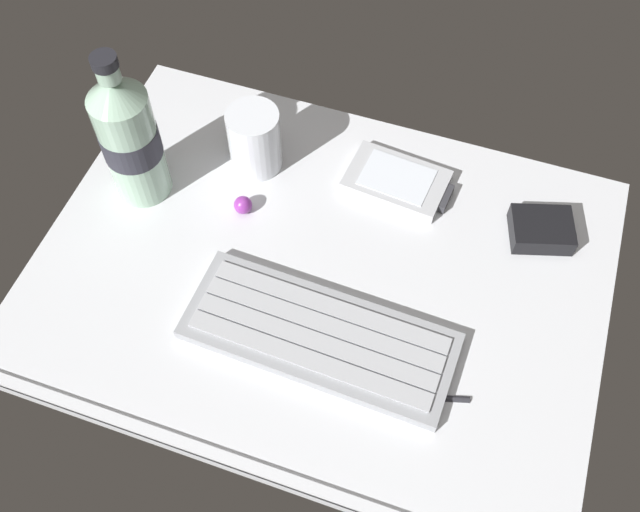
{
  "coord_description": "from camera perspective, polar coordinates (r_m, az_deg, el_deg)",
  "views": [
    {
      "loc": [
        13.81,
        -40.17,
        70.72
      ],
      "look_at": [
        0.0,
        0.0,
        3.0
      ],
      "focal_mm": 40.71,
      "sensor_mm": 36.0,
      "label": 1
    }
  ],
  "objects": [
    {
      "name": "ground_plane",
      "position": [
        0.83,
        -0.05,
        -1.59
      ],
      "size": [
        64.0,
        48.0,
        2.8
      ],
      "color": "silver"
    },
    {
      "name": "keyboard",
      "position": [
        0.78,
        -0.05,
        -6.27
      ],
      "size": [
        29.4,
        12.11,
        1.7
      ],
      "color": "#93969B",
      "rests_on": "ground_plane"
    },
    {
      "name": "handheld_device",
      "position": [
        0.89,
        6.12,
        5.87
      ],
      "size": [
        13.29,
        8.73,
        1.5
      ],
      "color": "#B7BABF",
      "rests_on": "ground_plane"
    },
    {
      "name": "juice_cup",
      "position": [
        0.89,
        -5.15,
        8.93
      ],
      "size": [
        6.4,
        6.4,
        8.5
      ],
      "color": "silver",
      "rests_on": "ground_plane"
    },
    {
      "name": "water_bottle",
      "position": [
        0.85,
        -14.77,
        9.02
      ],
      "size": [
        6.73,
        6.73,
        20.8
      ],
      "color": "#9EC1A8",
      "rests_on": "ground_plane"
    },
    {
      "name": "charger_block",
      "position": [
        0.88,
        17.0,
        2.0
      ],
      "size": [
        8.31,
        7.36,
        2.4
      ],
      "primitive_type": "cube",
      "rotation": [
        0.0,
        0.0,
        0.29
      ],
      "color": "black",
      "rests_on": "ground_plane"
    },
    {
      "name": "trackball_mouse",
      "position": [
        0.87,
        -6.07,
        4.01
      ],
      "size": [
        2.2,
        2.2,
        2.2
      ],
      "primitive_type": "sphere",
      "color": "purple",
      "rests_on": "ground_plane"
    },
    {
      "name": "stylus_pen",
      "position": [
        0.76,
        8.15,
        -10.86
      ],
      "size": [
        9.33,
        3.27,
        0.7
      ],
      "primitive_type": "cylinder",
      "rotation": [
        0.0,
        1.57,
        0.28
      ],
      "color": "#26262B",
      "rests_on": "ground_plane"
    }
  ]
}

